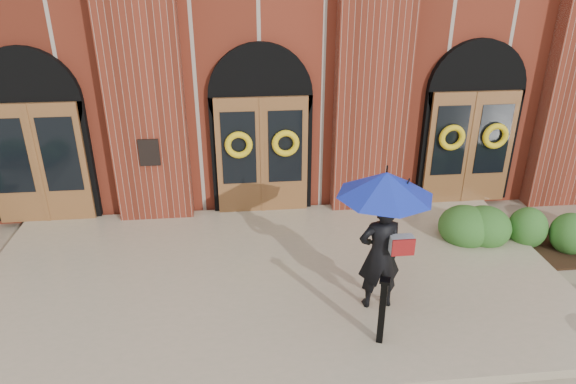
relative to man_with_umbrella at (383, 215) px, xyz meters
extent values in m
plane|color=gray|center=(-1.58, 0.83, -1.74)|extent=(90.00, 90.00, 0.00)
cube|color=tan|center=(-1.58, 0.98, -1.67)|extent=(10.00, 5.30, 0.15)
cube|color=maroon|center=(-1.58, 9.73, 1.76)|extent=(16.00, 12.00, 7.00)
cube|color=black|center=(-3.83, 3.30, -0.09)|extent=(0.40, 0.05, 0.55)
cube|color=maroon|center=(-3.83, 3.55, 1.76)|extent=(1.50, 0.45, 7.00)
cube|color=maroon|center=(0.67, 3.55, 1.76)|extent=(1.50, 0.45, 7.00)
cube|color=brown|center=(-6.08, 3.54, -0.34)|extent=(1.90, 0.10, 2.50)
cylinder|color=black|center=(-6.08, 3.68, 0.91)|extent=(2.10, 0.22, 2.10)
cube|color=brown|center=(-1.58, 3.54, -0.34)|extent=(1.90, 0.10, 2.50)
cylinder|color=black|center=(-1.58, 3.68, 0.91)|extent=(2.10, 0.22, 2.10)
cube|color=brown|center=(2.92, 3.54, -0.34)|extent=(1.90, 0.10, 2.50)
cylinder|color=black|center=(2.92, 3.68, 0.91)|extent=(2.10, 0.22, 2.10)
torus|color=yellow|center=(-2.06, 3.42, -0.04)|extent=(0.57, 0.13, 0.57)
torus|color=yellow|center=(-1.10, 3.42, -0.04)|extent=(0.57, 0.13, 0.57)
torus|color=yellow|center=(2.44, 3.42, -0.04)|extent=(0.57, 0.13, 0.57)
torus|color=yellow|center=(3.40, 3.42, -0.04)|extent=(0.57, 0.13, 0.57)
imported|color=black|center=(0.00, 0.00, -0.67)|extent=(0.70, 0.48, 1.84)
cone|color=#1529A9|center=(0.00, 0.00, 0.50)|extent=(1.51, 1.51, 0.37)
cylinder|color=black|center=(0.05, -0.05, 0.01)|extent=(0.02, 0.02, 0.61)
cube|color=#A8ABAD|center=(0.27, -0.15, -0.42)|extent=(0.35, 0.19, 0.27)
cube|color=maroon|center=(0.27, -0.24, -0.42)|extent=(0.35, 0.05, 0.27)
cube|color=black|center=(-0.17, -0.85, -1.08)|extent=(0.12, 0.12, 1.02)
cube|color=black|center=(-0.17, -0.85, -0.55)|extent=(0.18, 0.18, 0.04)
ellipsoid|color=#2C5B20|center=(3.62, 1.49, -1.36)|extent=(2.94, 1.17, 0.75)
camera|label=1|loc=(-2.08, -6.49, 3.45)|focal=32.00mm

